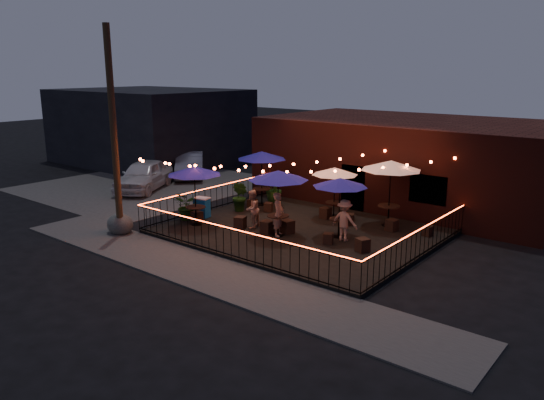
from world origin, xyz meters
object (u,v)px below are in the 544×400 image
(cafe_table_0, at_px, (194,171))
(cooler, at_px, (202,207))
(cafe_table_2, at_px, (278,176))
(utility_pole, at_px, (114,134))
(cafe_table_5, at_px, (391,166))
(boulder, at_px, (120,224))
(cafe_table_1, at_px, (262,156))
(cafe_table_4, at_px, (340,183))
(cafe_table_3, at_px, (335,172))

(cafe_table_0, xyz_separation_m, cooler, (-0.64, 0.95, -1.79))
(cafe_table_2, distance_m, cooler, 4.56)
(utility_pole, bearing_deg, cafe_table_0, 57.82)
(utility_pole, xyz_separation_m, cooler, (0.96, 3.49, -3.41))
(cafe_table_2, xyz_separation_m, cafe_table_5, (2.69, 3.87, 0.14))
(cafe_table_2, distance_m, boulder, 6.64)
(cafe_table_0, bearing_deg, cafe_table_1, 90.00)
(boulder, bearing_deg, cafe_table_2, 32.84)
(cafe_table_5, bearing_deg, cooler, -150.27)
(cooler, xyz_separation_m, boulder, (-1.14, -3.38, -0.20))
(cafe_table_4, xyz_separation_m, cooler, (-6.07, -1.33, -1.66))
(utility_pole, bearing_deg, cafe_table_4, 34.45)
(cooler, relative_size, boulder, 0.86)
(boulder, bearing_deg, cooler, 71.37)
(utility_pole, xyz_separation_m, cafe_table_1, (1.60, 6.76, -1.53))
(cooler, bearing_deg, boulder, -119.84)
(boulder, bearing_deg, cafe_table_5, 42.40)
(cafe_table_0, height_order, cafe_table_3, cafe_table_0)
(utility_pole, distance_m, cafe_table_4, 8.71)
(cafe_table_0, distance_m, cafe_table_5, 7.88)
(utility_pole, height_order, cafe_table_4, utility_pole)
(utility_pole, height_order, cafe_table_5, utility_pole)
(cafe_table_2, relative_size, cafe_table_5, 0.94)
(cafe_table_1, relative_size, cooler, 3.47)
(utility_pole, distance_m, boulder, 3.61)
(cafe_table_4, relative_size, cooler, 3.17)
(cafe_table_0, bearing_deg, cooler, 123.82)
(cafe_table_5, height_order, cooler, cafe_table_5)
(cafe_table_3, bearing_deg, boulder, -128.92)
(cafe_table_4, bearing_deg, boulder, -146.83)
(cafe_table_1, relative_size, cafe_table_3, 1.37)
(cafe_table_4, bearing_deg, cafe_table_0, -157.21)
(cafe_table_3, bearing_deg, cafe_table_4, -53.70)
(cafe_table_1, distance_m, cafe_table_5, 6.24)
(cafe_table_3, bearing_deg, cafe_table_0, -130.33)
(cafe_table_0, xyz_separation_m, boulder, (-1.78, -2.43, -1.99))
(cafe_table_0, xyz_separation_m, cafe_table_4, (5.44, 2.28, -0.13))
(cafe_table_1, distance_m, cafe_table_4, 5.77)
(cafe_table_4, distance_m, cooler, 6.43)
(cafe_table_1, xyz_separation_m, boulder, (-1.78, -6.64, -2.07))
(cooler, bearing_deg, cafe_table_0, -67.39)
(cafe_table_5, xyz_separation_m, boulder, (-7.98, -7.29, -2.22))
(cafe_table_0, distance_m, cooler, 2.13)
(utility_pole, bearing_deg, cafe_table_5, 43.48)
(cafe_table_2, height_order, cafe_table_3, cafe_table_2)
(cafe_table_1, height_order, boulder, cafe_table_1)
(cafe_table_1, bearing_deg, cafe_table_4, -19.55)
(cafe_table_2, height_order, cafe_table_5, cafe_table_5)
(cafe_table_2, bearing_deg, cafe_table_1, 137.47)
(cafe_table_2, relative_size, cafe_table_3, 1.16)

